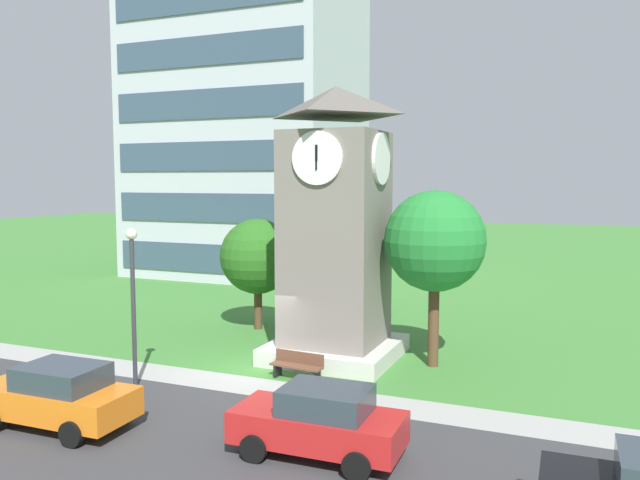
# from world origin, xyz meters

# --- Properties ---
(ground_plane) EXTENTS (160.00, 160.00, 0.00)m
(ground_plane) POSITION_xyz_m (0.00, 0.00, 0.00)
(ground_plane) COLOR #3D7A33
(street_asphalt) EXTENTS (120.00, 7.20, 0.01)m
(street_asphalt) POSITION_xyz_m (0.00, -6.17, 0.00)
(street_asphalt) COLOR #38383A
(street_asphalt) RESTS_ON ground
(kerb_strip) EXTENTS (120.00, 1.60, 0.01)m
(kerb_strip) POSITION_xyz_m (0.00, -1.77, 0.00)
(kerb_strip) COLOR #9E9E99
(kerb_strip) RESTS_ON ground
(office_building) EXTENTS (14.44, 10.29, 22.40)m
(office_building) POSITION_xyz_m (-11.44, 19.89, 11.20)
(office_building) COLOR #B7BCC6
(office_building) RESTS_ON ground
(clock_tower) EXTENTS (4.44, 4.44, 9.84)m
(clock_tower) POSITION_xyz_m (2.06, 2.29, 4.38)
(clock_tower) COLOR slate
(clock_tower) RESTS_ON ground
(park_bench) EXTENTS (1.84, 0.64, 0.88)m
(park_bench) POSITION_xyz_m (1.83, -0.55, 0.46)
(park_bench) COLOR brown
(park_bench) RESTS_ON ground
(street_lamp) EXTENTS (0.36, 0.36, 5.05)m
(street_lamp) POSITION_xyz_m (-2.54, -3.29, 3.19)
(street_lamp) COLOR #333338
(street_lamp) RESTS_ON ground
(tree_streetside) EXTENTS (3.52, 3.52, 6.19)m
(tree_streetside) POSITION_xyz_m (5.62, 2.64, 4.40)
(tree_streetside) COLOR #513823
(tree_streetside) RESTS_ON ground
(tree_near_tower) EXTENTS (3.28, 3.28, 4.86)m
(tree_near_tower) POSITION_xyz_m (-2.71, 5.19, 3.20)
(tree_near_tower) COLOR #513823
(tree_near_tower) RESTS_ON ground
(parked_car_orange) EXTENTS (4.29, 2.06, 1.69)m
(parked_car_orange) POSITION_xyz_m (-2.32, -6.67, 0.86)
(parked_car_orange) COLOR orange
(parked_car_orange) RESTS_ON ground
(parked_car_red) EXTENTS (4.08, 1.98, 1.69)m
(parked_car_red) POSITION_xyz_m (4.77, -5.66, 0.86)
(parked_car_red) COLOR red
(parked_car_red) RESTS_ON ground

